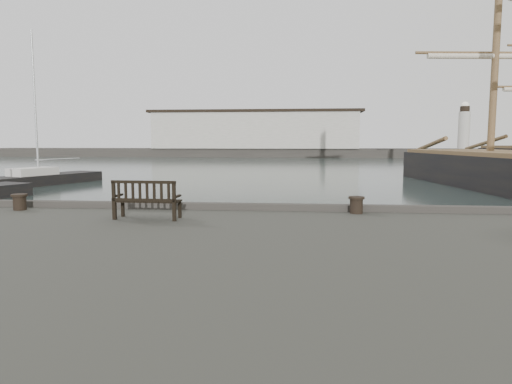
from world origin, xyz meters
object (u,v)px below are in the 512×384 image
(bench, at_px, (147,207))
(bollard_right, at_px, (356,205))
(bollard_left, at_px, (20,202))
(yacht_d, at_px, (44,181))

(bench, relative_size, bollard_right, 3.66)
(bollard_left, distance_m, bollard_right, 9.23)
(bollard_right, bearing_deg, bollard_left, -178.21)
(bollard_left, height_order, yacht_d, yacht_d)
(bench, height_order, yacht_d, yacht_d)
(bench, distance_m, yacht_d, 29.99)
(yacht_d, bearing_deg, bollard_left, -41.89)
(bollard_left, bearing_deg, bench, -15.26)
(bench, xyz_separation_m, yacht_d, (-17.11, 24.57, -1.62))
(bench, distance_m, bollard_right, 5.39)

